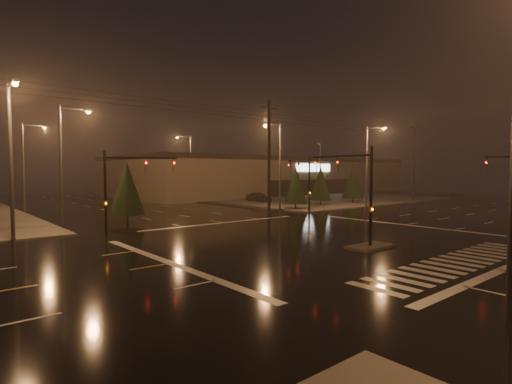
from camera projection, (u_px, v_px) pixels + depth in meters
ground at (319, 239)px, 26.76m from camera, size 140.00×140.00×0.00m
sidewalk_ne at (302, 197)px, 68.96m from camera, size 36.00×36.00×0.12m
median_island at (370, 247)px, 23.69m from camera, size 3.00×1.60×0.15m
crosswalk at (456, 262)px, 19.87m from camera, size 15.00×2.60×0.01m
stop_bar_near at (501, 270)px, 18.33m from camera, size 16.00×0.50×0.01m
stop_bar_far at (224, 223)px, 35.19m from camera, size 16.00×0.50×0.01m
parking_lot at (330, 197)px, 70.63m from camera, size 50.00×24.00×0.08m
retail_building at (263, 175)px, 84.21m from camera, size 60.20×28.30×7.20m
signal_mast_median at (358, 184)px, 24.21m from camera, size 0.25×4.59×6.00m
signal_mast_ne at (305, 179)px, 40.41m from camera, size 4.84×1.86×6.00m
signal_mast_nw at (121, 182)px, 28.24m from camera, size 4.84×1.86×6.00m
streetlight_1 at (65, 156)px, 33.08m from camera, size 2.77×0.32×10.00m
streetlight_2 at (26, 160)px, 45.34m from camera, size 2.77×0.32×10.00m
streetlight_3 at (278, 160)px, 45.88m from camera, size 2.77×0.32×10.00m
streetlight_4 at (189, 163)px, 61.20m from camera, size 2.77×0.32×10.00m
streetlight_5 at (11, 151)px, 24.78m from camera, size 0.32×2.77×10.00m
streetlight_6 at (369, 161)px, 49.12m from camera, size 0.32×2.77×10.00m
utility_pole_1 at (269, 156)px, 42.29m from camera, size 2.20×0.32×12.00m
utility_pole_2 at (414, 161)px, 61.51m from camera, size 2.20×0.32×12.00m
conifer_0 at (296, 185)px, 47.33m from camera, size 2.81×2.81×5.09m
conifer_1 at (320, 183)px, 53.00m from camera, size 2.88×2.88×5.20m
conifer_2 at (353, 182)px, 56.85m from camera, size 3.03×3.03×5.44m
conifer_3 at (127, 188)px, 35.11m from camera, size 3.04×3.04×5.45m
car_parked at (259, 197)px, 58.08m from camera, size 2.00×4.57×1.53m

